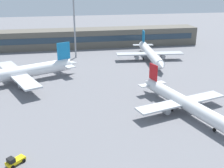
% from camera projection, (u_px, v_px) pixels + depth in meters
% --- Properties ---
extents(ground_plane, '(400.00, 400.00, 0.00)m').
position_uv_depth(ground_plane, '(100.00, 94.00, 83.97)').
color(ground_plane, slate).
extents(terminal_building, '(119.78, 12.13, 9.00)m').
position_uv_depth(terminal_building, '(82.00, 38.00, 141.91)').
color(terminal_building, '#5B564C').
rests_on(terminal_building, ground_plane).
extents(airplane_near, '(25.98, 36.56, 9.21)m').
position_uv_depth(airplane_near, '(184.00, 103.00, 71.23)').
color(airplane_near, silver).
rests_on(airplane_near, ground_plane).
extents(airplane_mid, '(44.71, 32.18, 11.70)m').
position_uv_depth(airplane_mid, '(13.00, 74.00, 90.81)').
color(airplane_mid, white).
rests_on(airplane_mid, ground_plane).
extents(airplane_far, '(28.64, 40.92, 10.11)m').
position_uv_depth(airplane_far, '(150.00, 54.00, 117.73)').
color(airplane_far, white).
rests_on(airplane_far, ground_plane).
extents(baggage_tug_yellow, '(3.66, 3.55, 1.75)m').
position_uv_depth(baggage_tug_yellow, '(14.00, 161.00, 51.63)').
color(baggage_tug_yellow, yellow).
rests_on(baggage_tug_yellow, ground_plane).
extents(floodlight_tower_west, '(3.20, 0.80, 28.53)m').
position_uv_depth(floodlight_tower_west, '(74.00, 20.00, 118.17)').
color(floodlight_tower_west, gray).
rests_on(floodlight_tower_west, ground_plane).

